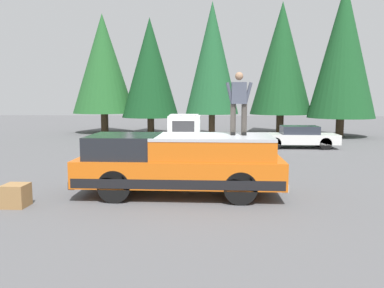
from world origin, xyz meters
name	(u,v)px	position (x,y,z in m)	size (l,w,h in m)	color
ground_plane	(180,191)	(0.00, 0.00, 0.00)	(90.00, 90.00, 0.00)	#565659
pickup_truck	(180,163)	(-0.39, -0.03, 0.87)	(2.01, 5.54, 1.65)	orange
compressor_unit	(184,125)	(-0.35, -0.14, 1.93)	(0.65, 0.84, 0.56)	silver
person_on_truck_bed	(239,102)	(-0.22, -1.61, 2.55)	(0.29, 0.72, 1.69)	#423D38
parked_car_white	(298,137)	(9.92, -5.35, 0.58)	(1.64, 4.10, 1.16)	white
wooden_crate	(16,195)	(-1.80, 3.88, 0.28)	(0.56, 0.56, 0.56)	olive
conifer_far_left	(343,51)	(15.93, -9.38, 5.70)	(4.37, 4.37, 10.15)	#4C3826
conifer_left	(282,59)	(18.14, -5.74, 5.42)	(4.46, 4.46, 9.45)	#4C3826
conifer_center_left	(212,58)	(16.02, -0.74, 5.27)	(3.61, 3.61, 9.03)	#4C3826
conifer_center_right	(150,68)	(17.38, 3.73, 4.74)	(4.12, 4.12, 8.29)	#4C3826
conifer_right	(103,64)	(17.97, 7.33, 5.09)	(4.53, 4.53, 8.74)	#4C3826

